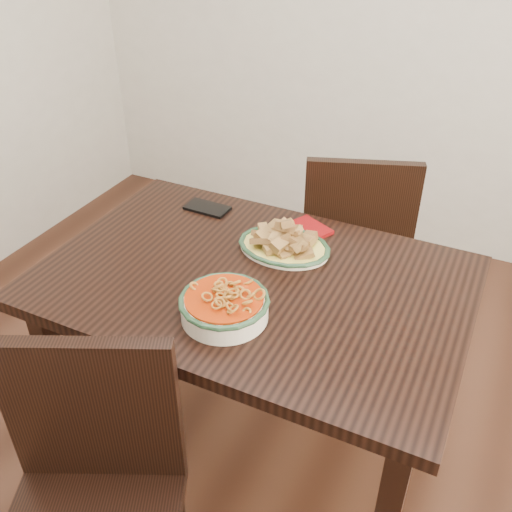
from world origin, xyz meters
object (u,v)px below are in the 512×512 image
at_px(fish_plate, 284,238).
at_px(dining_table, 253,301).
at_px(chair_far, 354,239).
at_px(smartphone, 207,208).
at_px(noodle_bowl, 224,304).
at_px(chair_near, 93,493).

bearing_deg(fish_plate, dining_table, -98.42).
xyz_separation_m(chair_far, smartphone, (-0.43, -0.43, 0.26)).
bearing_deg(noodle_bowl, chair_far, 84.29).
bearing_deg(chair_far, dining_table, 62.04).
height_order(chair_near, fish_plate, chair_near).
height_order(dining_table, fish_plate, fish_plate).
distance_m(noodle_bowl, smartphone, 0.60).
bearing_deg(chair_near, chair_far, 56.32).
height_order(chair_far, fish_plate, chair_far).
relative_size(chair_far, chair_near, 1.00).
bearing_deg(smartphone, fish_plate, -17.67).
xyz_separation_m(dining_table, smartphone, (-0.32, 0.29, 0.10)).
xyz_separation_m(noodle_bowl, smartphone, (-0.34, 0.49, -0.04)).
height_order(chair_far, noodle_bowl, chair_far).
xyz_separation_m(fish_plate, noodle_bowl, (-0.01, -0.37, -0.00)).
bearing_deg(chair_near, dining_table, 55.72).
distance_m(fish_plate, smartphone, 0.37).
relative_size(chair_far, fish_plate, 3.08).
xyz_separation_m(fish_plate, smartphone, (-0.35, 0.12, -0.04)).
distance_m(dining_table, noodle_bowl, 0.24).
bearing_deg(smartphone, chair_far, 46.77).
relative_size(chair_far, noodle_bowl, 3.65).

